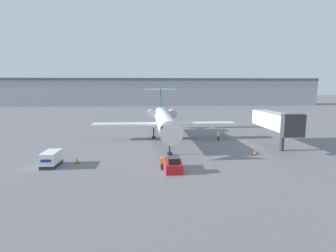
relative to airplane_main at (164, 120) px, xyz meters
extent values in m
plane|color=slate|center=(0.28, -19.81, -3.71)|extent=(600.00, 600.00, 0.00)
cube|color=#9EA3AD|center=(0.28, 100.19, 3.15)|extent=(180.00, 16.00, 13.73)
cube|color=#4C515B|center=(0.28, 100.19, 10.62)|extent=(180.00, 16.80, 1.20)
cylinder|color=white|center=(0.02, -1.09, -0.01)|extent=(3.57, 24.46, 3.15)
cone|color=white|center=(0.25, -14.55, -0.01)|extent=(3.19, 2.57, 3.15)
cube|color=black|center=(0.24, -13.55, 0.55)|extent=(2.69, 0.75, 0.44)
cone|color=white|center=(-0.22, 12.84, -0.01)|extent=(2.89, 3.51, 2.83)
cube|color=#19723F|center=(0.02, -1.09, -1.03)|extent=(3.21, 22.02, 0.20)
cube|color=white|center=(7.68, 0.26, -0.71)|extent=(12.26, 2.92, 0.36)
cube|color=white|center=(-7.68, 0.00, -0.71)|extent=(12.26, 2.92, 0.36)
cylinder|color=#ADADB7|center=(2.25, 9.20, 0.39)|extent=(1.93, 3.58, 1.87)
cylinder|color=#ADADB7|center=(-2.57, 9.12, 0.39)|extent=(1.93, 3.58, 1.87)
cube|color=#19723F|center=(-0.24, 13.54, 3.73)|extent=(0.28, 2.20, 4.32)
cube|color=white|center=(-0.24, 13.54, 5.89)|extent=(7.80, 1.94, 0.20)
cylinder|color=black|center=(0.21, -12.29, -2.65)|extent=(0.24, 0.24, 2.13)
cylinder|color=black|center=(0.21, -12.29, -3.51)|extent=(0.80, 0.80, 0.40)
cylinder|color=black|center=(-2.06, 0.69, -2.65)|extent=(0.24, 0.24, 2.13)
cylinder|color=black|center=(-2.06, 0.69, -3.51)|extent=(0.80, 0.80, 0.40)
cylinder|color=black|center=(2.03, 0.77, -2.65)|extent=(0.24, 0.24, 2.13)
cylinder|color=black|center=(2.03, 0.77, -3.51)|extent=(0.80, 0.80, 0.40)
cube|color=#B21919|center=(0.22, -19.58, -3.13)|extent=(1.99, 3.94, 1.16)
cube|color=black|center=(0.22, -20.44, -2.21)|extent=(1.39, 1.42, 0.70)
cube|color=black|center=(0.22, -17.69, -3.31)|extent=(1.79, 0.30, 0.69)
cube|color=#232326|center=(-15.30, -16.95, -3.49)|extent=(1.81, 3.44, 0.45)
cube|color=silver|center=(-15.30, -16.95, -2.52)|extent=(1.81, 3.44, 1.48)
cube|color=navy|center=(-15.30, -18.69, -2.52)|extent=(1.26, 0.04, 0.36)
cube|color=#232838|center=(-1.17, -19.32, -3.32)|extent=(0.32, 0.20, 0.79)
cube|color=orange|center=(-1.17, -19.32, -2.61)|extent=(0.40, 0.24, 0.63)
sphere|color=tan|center=(-1.17, -19.32, -2.18)|extent=(0.23, 0.23, 0.23)
cube|color=#232838|center=(10.21, -2.18, -3.30)|extent=(0.32, 0.20, 0.83)
cube|color=yellow|center=(10.21, -2.18, -2.56)|extent=(0.40, 0.24, 0.66)
sphere|color=tan|center=(10.21, -2.18, -2.11)|extent=(0.24, 0.24, 0.24)
cube|color=black|center=(-12.41, -15.80, -3.69)|extent=(0.60, 0.60, 0.04)
cone|color=orange|center=(-12.41, -15.80, -3.30)|extent=(0.43, 0.43, 0.75)
cube|color=black|center=(12.96, -13.11, -3.69)|extent=(0.57, 0.57, 0.04)
cone|color=orange|center=(12.96, -13.11, -3.32)|extent=(0.41, 0.41, 0.70)
cylinder|color=#2D2D33|center=(18.27, -10.70, -2.11)|extent=(0.70, 0.70, 3.20)
cube|color=#B2B7BC|center=(18.27, -7.15, 0.79)|extent=(2.60, 11.85, 2.60)
cube|color=#2D2D33|center=(18.27, -13.67, 0.79)|extent=(3.20, 1.20, 3.38)
camera|label=1|loc=(-2.31, -50.37, 6.36)|focal=28.00mm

